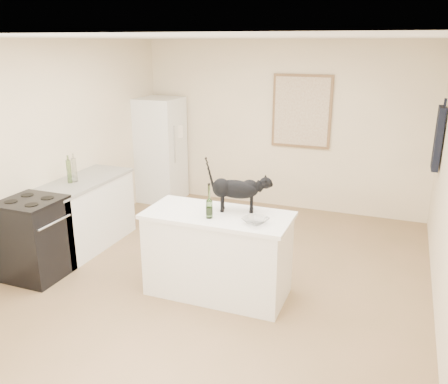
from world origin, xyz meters
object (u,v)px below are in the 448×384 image
wine_bottle (209,203)px  glass_bowl (256,221)px  fridge (160,150)px  stove (35,240)px  black_cat (236,192)px

wine_bottle → glass_bowl: bearing=1.8°
fridge → glass_bowl: size_ratio=7.17×
stove → fridge: fridge is taller
black_cat → wine_bottle: size_ratio=1.93×
stove → black_cat: size_ratio=1.50×
fridge → black_cat: size_ratio=2.84×
wine_bottle → glass_bowl: (0.47, 0.02, -0.13)m
fridge → black_cat: (2.20, -2.41, 0.26)m
black_cat → glass_bowl: bearing=-57.7°
wine_bottle → black_cat: bearing=57.5°
stove → wine_bottle: size_ratio=2.90×
stove → fridge: size_ratio=0.53×
fridge → wine_bottle: fridge is taller
stove → black_cat: bearing=13.8°
stove → glass_bowl: glass_bowl is taller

